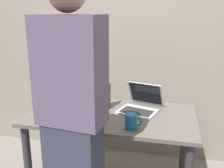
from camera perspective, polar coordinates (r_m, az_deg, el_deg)
desk at (r=2.16m, az=-0.15°, el=-9.26°), size 1.34×0.72×0.70m
laptop at (r=2.19m, az=6.34°, el=-4.43°), size 0.39×0.41×0.22m
beer_bottle_dark at (r=2.22m, az=-1.24°, el=-1.95°), size 0.07×0.07×0.33m
beer_bottle_amber at (r=2.24m, az=-3.89°, el=-1.81°), size 0.07×0.07×0.32m
beer_bottle_brown at (r=2.15m, az=-2.31°, el=-3.00°), size 0.06×0.06×0.30m
person_figure at (r=1.59m, az=-8.77°, el=-7.08°), size 0.42×0.32×1.73m
coffee_mug at (r=1.84m, az=4.29°, el=-8.23°), size 0.12×0.08×0.11m
back_wall at (r=2.66m, az=3.33°, el=11.29°), size 6.00×0.10×2.60m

